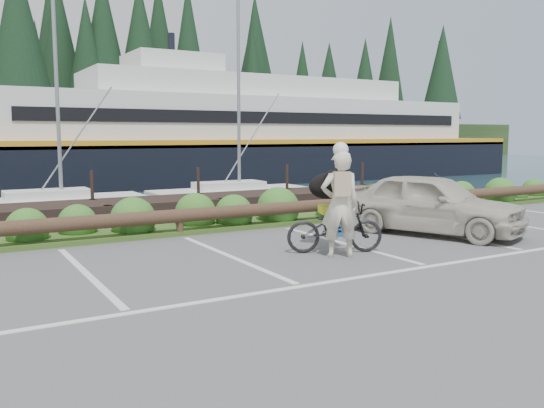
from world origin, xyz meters
The scene contains 7 objects.
ground centered at (0.00, 0.00, 0.00)m, with size 72.00×72.00×0.00m, color #4F4F51.
vegetation_strip centered at (0.00, 5.30, 0.05)m, with size 34.00×1.60×0.10m, color #3D5B21.
log_rail centered at (0.00, 4.60, 0.00)m, with size 32.00×0.30×0.60m, color #443021, non-canonical shape.
bicycle centered at (1.91, 1.39, 0.48)m, with size 0.64×1.84×0.96m, color black.
cyclist centered at (1.73, 1.00, 0.98)m, with size 0.71×0.47×1.95m, color beige.
dog centered at (2.15, 1.93, 1.23)m, with size 0.92×0.45×0.53m, color black.
parked_car centered at (5.02, 1.99, 0.70)m, with size 1.65×4.09×1.39m, color beige.
Camera 1 is at (-4.55, -7.40, 2.25)m, focal length 38.00 mm.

